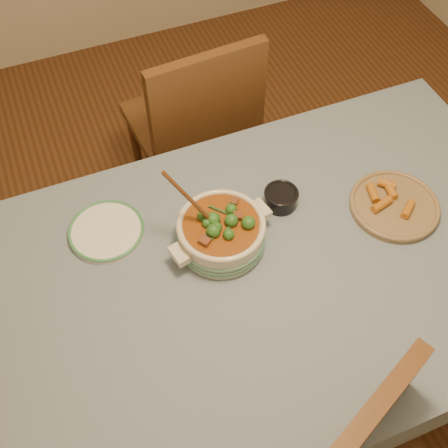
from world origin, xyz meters
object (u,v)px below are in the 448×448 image
fried_plate (395,205)px  chair_far (197,126)px  condiment_bowl (281,197)px  dining_table (280,279)px  white_plate (106,231)px  stew_casserole (221,231)px

fried_plate → chair_far: bearing=115.5°
condiment_bowl → chair_far: chair_far is taller
fried_plate → chair_far: chair_far is taller
fried_plate → dining_table: bearing=-173.0°
white_plate → condiment_bowl: (0.53, -0.09, 0.02)m
stew_casserole → chair_far: size_ratio=0.34×
condiment_bowl → fried_plate: size_ratio=0.40×
dining_table → fried_plate: size_ratio=6.07×
stew_casserole → chair_far: 0.77m
stew_casserole → chair_far: (0.18, 0.70, -0.27)m
stew_casserole → white_plate: stew_casserole is taller
stew_casserole → white_plate: size_ratio=1.34×
dining_table → chair_far: chair_far is taller
stew_casserole → chair_far: bearing=75.9°
white_plate → dining_table: bearing=-33.5°
white_plate → fried_plate: 0.88m
condiment_bowl → chair_far: bearing=94.8°
chair_far → white_plate: bearing=43.8°
chair_far → stew_casserole: bearing=71.7°
dining_table → white_plate: (-0.44, 0.29, 0.10)m
dining_table → white_plate: 0.54m
stew_casserole → fried_plate: bearing=-8.1°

